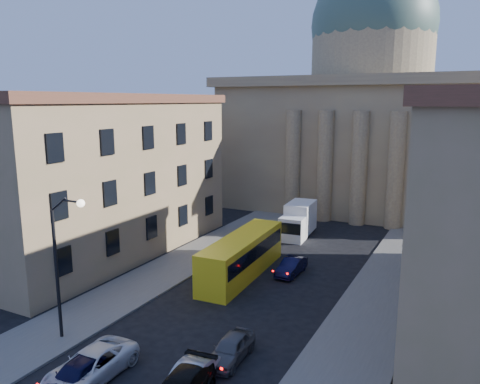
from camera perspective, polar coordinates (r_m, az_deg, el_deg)
The scene contains 12 objects.
sidewalk_left at distance 38.69m, azimuth -10.75°, elevation -10.39°, with size 5.00×60.00×0.15m, color #5E5B55.
sidewalk_right at distance 32.00m, azimuth 15.10°, elevation -15.35°, with size 5.00×60.00×0.15m, color #5E5B55.
church at distance 67.20m, azimuth 15.31°, elevation 8.80°, with size 68.02×28.76×36.60m.
building_left at distance 45.17m, azimuth -16.53°, elevation 2.11°, with size 11.60×26.60×14.70m.
street_lamp at distance 29.10m, azimuth -20.88°, elevation -7.34°, with size 2.62×0.44×8.83m.
car_left_near at distance 26.15m, azimuth -19.17°, elevation -20.30°, with size 1.80×4.48×1.53m, color black.
car_right_near at distance 24.92m, azimuth -6.27°, elevation -21.63°, with size 1.43×4.10×1.35m, color #ACAEB3.
car_left_mid at distance 26.69m, azimuth -17.80°, elevation -19.54°, with size 2.52×5.46×1.52m, color white.
car_right_far at distance 27.19m, azimuth -1.14°, elevation -18.51°, with size 1.63×4.05×1.38m, color #4B4B50.
car_right_distant at distance 39.25m, azimuth 6.28°, elevation -9.02°, with size 1.41×4.05×1.34m, color black.
city_bus at distance 38.49m, azimuth 0.28°, elevation -7.62°, with size 3.28×11.80×3.29m.
box_truck at distance 49.89m, azimuth 7.12°, elevation -3.49°, with size 2.89×6.41×3.43m.
Camera 1 is at (13.92, -10.23, 14.13)m, focal length 35.00 mm.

